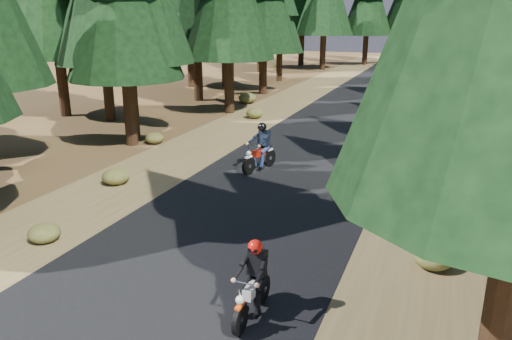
% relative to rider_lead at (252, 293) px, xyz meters
% --- Properties ---
extents(ground, '(120.00, 120.00, 0.00)m').
position_rel_rider_lead_xyz_m(ground, '(-1.82, 3.36, -0.48)').
color(ground, '#49321A').
rests_on(ground, ground).
extents(road, '(6.00, 100.00, 0.01)m').
position_rel_rider_lead_xyz_m(road, '(-1.82, 8.36, -0.48)').
color(road, black).
rests_on(road, ground).
extents(shoulder_l, '(3.20, 100.00, 0.01)m').
position_rel_rider_lead_xyz_m(shoulder_l, '(-6.42, 8.36, -0.48)').
color(shoulder_l, brown).
rests_on(shoulder_l, ground).
extents(shoulder_r, '(3.20, 100.00, 0.01)m').
position_rel_rider_lead_xyz_m(shoulder_r, '(2.78, 8.36, -0.48)').
color(shoulder_r, brown).
rests_on(shoulder_r, ground).
extents(understory_shrubs, '(14.95, 29.55, 0.65)m').
position_rel_rider_lead_xyz_m(understory_shrubs, '(-0.59, 11.24, -0.21)').
color(understory_shrubs, '#474C1E').
rests_on(understory_shrubs, ground).
extents(rider_lead, '(0.51, 1.61, 1.43)m').
position_rel_rider_lead_xyz_m(rider_lead, '(0.00, 0.00, 0.00)').
color(rider_lead, silver).
rests_on(rider_lead, road).
extents(rider_follow, '(1.02, 1.92, 1.64)m').
position_rel_rider_lead_xyz_m(rider_follow, '(-2.95, 8.08, 0.07)').
color(rider_follow, maroon).
rests_on(rider_follow, road).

